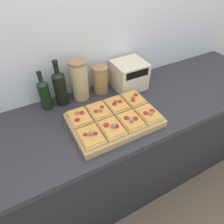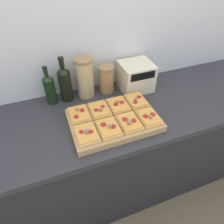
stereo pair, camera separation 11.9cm
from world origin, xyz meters
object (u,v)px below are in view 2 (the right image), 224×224
(grain_jar_tall, at_px, (85,78))
(toaster_oven, at_px, (136,76))
(cutting_board, at_px, (114,120))
(olive_oil_bottle, at_px, (50,89))
(wine_bottle, at_px, (65,83))
(grain_jar_short, at_px, (106,79))

(grain_jar_tall, distance_m, toaster_oven, 0.36)
(toaster_oven, bearing_deg, cutting_board, -133.68)
(cutting_board, relative_size, grain_jar_tall, 1.87)
(olive_oil_bottle, relative_size, grain_jar_tall, 0.96)
(cutting_board, relative_size, wine_bottle, 1.67)
(cutting_board, xyz_separation_m, toaster_oven, (0.28, 0.29, 0.08))
(cutting_board, xyz_separation_m, grain_jar_tall, (-0.08, 0.34, 0.12))
(cutting_board, xyz_separation_m, olive_oil_bottle, (-0.32, 0.34, 0.09))
(olive_oil_bottle, height_order, toaster_oven, olive_oil_bottle)
(olive_oil_bottle, bearing_deg, toaster_oven, -4.05)
(cutting_board, bearing_deg, wine_bottle, 122.44)
(toaster_oven, bearing_deg, grain_jar_tall, 173.29)
(cutting_board, bearing_deg, grain_jar_short, 77.73)
(grain_jar_tall, bearing_deg, grain_jar_short, -0.00)
(grain_jar_short, bearing_deg, wine_bottle, 180.00)
(wine_bottle, xyz_separation_m, toaster_oven, (0.49, -0.04, -0.03))
(wine_bottle, relative_size, grain_jar_short, 1.59)
(wine_bottle, relative_size, grain_jar_tall, 1.12)
(grain_jar_tall, bearing_deg, cutting_board, -76.82)
(olive_oil_bottle, xyz_separation_m, grain_jar_tall, (0.24, -0.00, 0.03))
(wine_bottle, height_order, toaster_oven, wine_bottle)
(wine_bottle, bearing_deg, cutting_board, -57.56)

